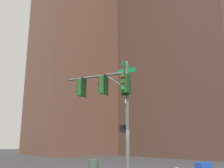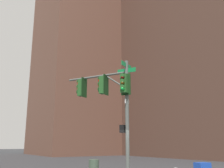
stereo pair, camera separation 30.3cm
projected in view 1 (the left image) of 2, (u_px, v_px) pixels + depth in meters
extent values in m
cylinder|color=#4C514C|center=(127.00, 118.00, 13.43)|extent=(0.19, 0.19, 6.25)
cylinder|color=#4C514C|center=(96.00, 76.00, 14.85)|extent=(3.39, 2.02, 0.12)
cylinder|color=#4C514C|center=(115.00, 82.00, 14.20)|extent=(0.94, 0.59, 0.75)
cube|color=#0F6B33|center=(127.00, 65.00, 14.09)|extent=(0.62, 1.05, 0.24)
cube|color=#0F6B33|center=(127.00, 71.00, 14.02)|extent=(0.96, 0.57, 0.24)
cube|color=white|center=(127.00, 101.00, 13.63)|extent=(0.25, 0.40, 0.24)
cube|color=#1E4C1E|center=(103.00, 85.00, 14.52)|extent=(0.46, 0.46, 1.00)
cube|color=black|center=(106.00, 85.00, 14.44)|extent=(0.31, 0.49, 1.16)
sphere|color=red|center=(100.00, 80.00, 14.68)|extent=(0.20, 0.20, 0.20)
cylinder|color=#1E4C1E|center=(99.00, 79.00, 14.73)|extent=(0.15, 0.22, 0.23)
sphere|color=#4C330A|center=(100.00, 85.00, 14.61)|extent=(0.20, 0.20, 0.20)
cylinder|color=#1E4C1E|center=(99.00, 84.00, 14.66)|extent=(0.15, 0.22, 0.23)
sphere|color=#0A3819|center=(100.00, 91.00, 14.54)|extent=(0.20, 0.20, 0.20)
cylinder|color=#1E4C1E|center=(99.00, 89.00, 14.59)|extent=(0.15, 0.22, 0.23)
cube|color=#1E4C1E|center=(81.00, 88.00, 15.17)|extent=(0.46, 0.46, 1.00)
cube|color=black|center=(84.00, 87.00, 15.09)|extent=(0.31, 0.49, 1.16)
sphere|color=red|center=(78.00, 83.00, 15.33)|extent=(0.20, 0.20, 0.20)
cylinder|color=#1E4C1E|center=(77.00, 82.00, 15.38)|extent=(0.15, 0.22, 0.23)
sphere|color=#4C330A|center=(78.00, 88.00, 15.26)|extent=(0.20, 0.20, 0.20)
cylinder|color=#1E4C1E|center=(77.00, 87.00, 15.31)|extent=(0.15, 0.22, 0.23)
sphere|color=#0A3819|center=(78.00, 93.00, 15.19)|extent=(0.20, 0.20, 0.20)
cylinder|color=#1E4C1E|center=(77.00, 92.00, 15.24)|extent=(0.15, 0.22, 0.23)
cube|color=#1E4C1E|center=(125.00, 84.00, 13.58)|extent=(0.46, 0.46, 1.00)
cube|color=black|center=(126.00, 84.00, 13.75)|extent=(0.49, 0.31, 1.16)
sphere|color=#470A07|center=(123.00, 77.00, 13.47)|extent=(0.20, 0.20, 0.20)
cylinder|color=#1E4C1E|center=(122.00, 75.00, 13.44)|extent=(0.22, 0.15, 0.23)
sphere|color=#4C330A|center=(123.00, 83.00, 13.40)|extent=(0.20, 0.20, 0.20)
cylinder|color=#1E4C1E|center=(122.00, 81.00, 13.37)|extent=(0.22, 0.15, 0.23)
sphere|color=green|center=(123.00, 88.00, 13.33)|extent=(0.20, 0.20, 0.20)
cylinder|color=#1E4C1E|center=(123.00, 87.00, 13.30)|extent=(0.22, 0.15, 0.23)
cube|color=black|center=(123.00, 129.00, 13.41)|extent=(0.40, 0.44, 0.40)
cube|color=#EA5914|center=(121.00, 129.00, 13.47)|extent=(0.14, 0.23, 0.28)
cylinder|color=#384738|center=(93.00, 168.00, 14.29)|extent=(0.56, 0.56, 0.95)
cube|color=#4C3328|center=(195.00, 40.00, 45.97)|extent=(24.80, 21.62, 40.17)
cube|color=brown|center=(77.00, 44.00, 52.01)|extent=(16.47, 15.60, 43.27)
cube|color=#9EC6C1|center=(98.00, 48.00, 75.09)|extent=(30.68, 27.46, 58.32)
cube|color=#845B47|center=(194.00, 49.00, 68.68)|extent=(20.49, 18.00, 53.41)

